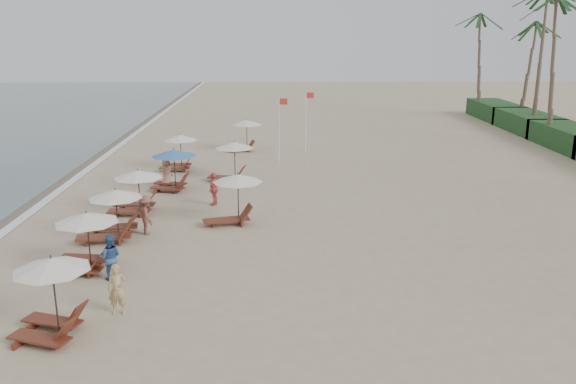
{
  "coord_description": "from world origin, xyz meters",
  "views": [
    {
      "loc": [
        0.38,
        -19.69,
        8.32
      ],
      "look_at": [
        1.0,
        5.79,
        1.3
      ],
      "focal_mm": 36.6,
      "sensor_mm": 36.0,
      "label": 1
    }
  ],
  "objects_px": {
    "lounger_station_0": "(48,297)",
    "flag_pole_near": "(280,125)",
    "lounger_station_5": "(178,152)",
    "lounger_station_3": "(134,191)",
    "inland_station_2": "(244,131)",
    "beachgoer_mid_a": "(110,257)",
    "lounger_station_2": "(110,216)",
    "lounger_station_4": "(171,167)",
    "beachgoer_mid_b": "(147,215)",
    "inland_station_1": "(231,158)",
    "beachgoer_far_a": "(214,189)",
    "beachgoer_far_b": "(166,172)",
    "inland_station_0": "(233,195)",
    "lounger_station_1": "(83,241)",
    "beachgoer_near": "(117,290)"
  },
  "relations": [
    {
      "from": "inland_station_1",
      "to": "beachgoer_far_b",
      "type": "distance_m",
      "value": 3.69
    },
    {
      "from": "lounger_station_2",
      "to": "beachgoer_mid_a",
      "type": "relative_size",
      "value": 1.69
    },
    {
      "from": "lounger_station_2",
      "to": "lounger_station_4",
      "type": "distance_m",
      "value": 7.76
    },
    {
      "from": "lounger_station_0",
      "to": "inland_station_0",
      "type": "bearing_deg",
      "value": 65.91
    },
    {
      "from": "lounger_station_1",
      "to": "lounger_station_3",
      "type": "distance_m",
      "value": 6.86
    },
    {
      "from": "lounger_station_1",
      "to": "inland_station_2",
      "type": "distance_m",
      "value": 22.0
    },
    {
      "from": "lounger_station_5",
      "to": "lounger_station_3",
      "type": "bearing_deg",
      "value": -94.07
    },
    {
      "from": "lounger_station_2",
      "to": "beachgoer_mid_b",
      "type": "distance_m",
      "value": 1.48
    },
    {
      "from": "lounger_station_1",
      "to": "lounger_station_3",
      "type": "bearing_deg",
      "value": 87.8
    },
    {
      "from": "lounger_station_1",
      "to": "inland_station_2",
      "type": "xyz_separation_m",
      "value": [
        4.74,
        21.48,
        0.35
      ]
    },
    {
      "from": "inland_station_0",
      "to": "beachgoer_far_b",
      "type": "bearing_deg",
      "value": 121.83
    },
    {
      "from": "inland_station_2",
      "to": "beachgoer_mid_a",
      "type": "distance_m",
      "value": 22.63
    },
    {
      "from": "inland_station_0",
      "to": "beachgoer_mid_a",
      "type": "height_order",
      "value": "inland_station_0"
    },
    {
      "from": "inland_station_1",
      "to": "flag_pole_near",
      "type": "bearing_deg",
      "value": 60.78
    },
    {
      "from": "lounger_station_1",
      "to": "beachgoer_mid_a",
      "type": "distance_m",
      "value": 1.49
    },
    {
      "from": "inland_station_2",
      "to": "lounger_station_4",
      "type": "bearing_deg",
      "value": -107.96
    },
    {
      "from": "beachgoer_mid_b",
      "to": "inland_station_0",
      "type": "bearing_deg",
      "value": -97.85
    },
    {
      "from": "lounger_station_2",
      "to": "inland_station_1",
      "type": "bearing_deg",
      "value": 65.86
    },
    {
      "from": "lounger_station_1",
      "to": "lounger_station_3",
      "type": "xyz_separation_m",
      "value": [
        0.26,
        6.86,
        -0.05
      ]
    },
    {
      "from": "lounger_station_3",
      "to": "inland_station_2",
      "type": "relative_size",
      "value": 1.0
    },
    {
      "from": "inland_station_2",
      "to": "lounger_station_0",
      "type": "bearing_deg",
      "value": -99.03
    },
    {
      "from": "lounger_station_3",
      "to": "beachgoer_mid_a",
      "type": "height_order",
      "value": "lounger_station_3"
    },
    {
      "from": "lounger_station_0",
      "to": "flag_pole_near",
      "type": "distance_m",
      "value": 23.75
    },
    {
      "from": "lounger_station_2",
      "to": "inland_station_0",
      "type": "height_order",
      "value": "inland_station_0"
    },
    {
      "from": "lounger_station_1",
      "to": "flag_pole_near",
      "type": "height_order",
      "value": "flag_pole_near"
    },
    {
      "from": "lounger_station_5",
      "to": "inland_station_1",
      "type": "relative_size",
      "value": 0.86
    },
    {
      "from": "inland_station_0",
      "to": "beachgoer_mid_a",
      "type": "relative_size",
      "value": 1.71
    },
    {
      "from": "beachgoer_mid_b",
      "to": "flag_pole_near",
      "type": "bearing_deg",
      "value": -49.95
    },
    {
      "from": "lounger_station_3",
      "to": "flag_pole_near",
      "type": "xyz_separation_m",
      "value": [
        6.93,
        11.11,
        1.35
      ]
    },
    {
      "from": "lounger_station_3",
      "to": "inland_station_0",
      "type": "xyz_separation_m",
      "value": [
        4.73,
        -1.76,
        0.28
      ]
    },
    {
      "from": "lounger_station_5",
      "to": "inland_station_1",
      "type": "height_order",
      "value": "inland_station_1"
    },
    {
      "from": "beachgoer_far_b",
      "to": "lounger_station_3",
      "type": "bearing_deg",
      "value": -164.35
    },
    {
      "from": "lounger_station_0",
      "to": "beachgoer_mid_a",
      "type": "height_order",
      "value": "lounger_station_0"
    },
    {
      "from": "beachgoer_mid_b",
      "to": "beachgoer_mid_a",
      "type": "bearing_deg",
      "value": 148.76
    },
    {
      "from": "beachgoer_near",
      "to": "beachgoer_far_a",
      "type": "relative_size",
      "value": 0.96
    },
    {
      "from": "lounger_station_2",
      "to": "beachgoer_near",
      "type": "distance_m",
      "value": 7.06
    },
    {
      "from": "inland_station_0",
      "to": "beachgoer_far_b",
      "type": "height_order",
      "value": "inland_station_0"
    },
    {
      "from": "lounger_station_4",
      "to": "beachgoer_mid_b",
      "type": "height_order",
      "value": "lounger_station_4"
    },
    {
      "from": "beachgoer_mid_b",
      "to": "flag_pole_near",
      "type": "relative_size",
      "value": 0.39
    },
    {
      "from": "lounger_station_0",
      "to": "lounger_station_1",
      "type": "distance_m",
      "value": 4.85
    },
    {
      "from": "lounger_station_0",
      "to": "flag_pole_near",
      "type": "relative_size",
      "value": 0.55
    },
    {
      "from": "flag_pole_near",
      "to": "inland_station_2",
      "type": "bearing_deg",
      "value": 124.94
    },
    {
      "from": "beachgoer_far_a",
      "to": "lounger_station_0",
      "type": "bearing_deg",
      "value": 4.08
    },
    {
      "from": "lounger_station_2",
      "to": "beachgoer_far_b",
      "type": "bearing_deg",
      "value": 84.38
    },
    {
      "from": "lounger_station_0",
      "to": "lounger_station_2",
      "type": "bearing_deg",
      "value": 93.5
    },
    {
      "from": "lounger_station_5",
      "to": "inland_station_2",
      "type": "bearing_deg",
      "value": 56.15
    },
    {
      "from": "inland_station_2",
      "to": "beachgoer_mid_a",
      "type": "relative_size",
      "value": 1.59
    },
    {
      "from": "beachgoer_near",
      "to": "beachgoer_far_a",
      "type": "bearing_deg",
      "value": 77.21
    },
    {
      "from": "beachgoer_far_a",
      "to": "inland_station_1",
      "type": "bearing_deg",
      "value": -167.13
    },
    {
      "from": "lounger_station_1",
      "to": "lounger_station_5",
      "type": "distance_m",
      "value": 15.78
    }
  ]
}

